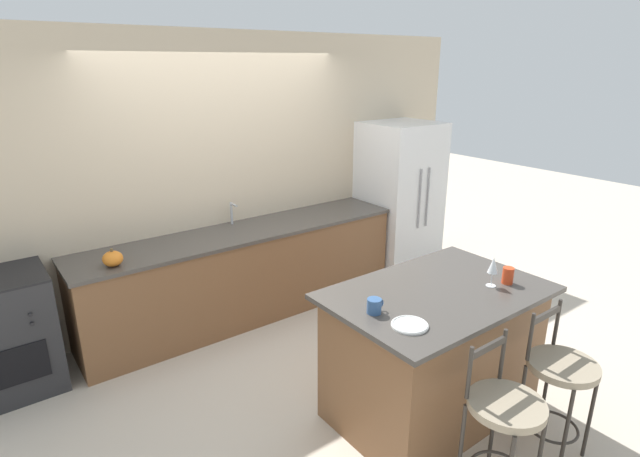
{
  "coord_description": "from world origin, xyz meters",
  "views": [
    {
      "loc": [
        -2.11,
        -3.67,
        2.42
      ],
      "look_at": [
        0.14,
        -0.66,
        1.16
      ],
      "focal_mm": 28.0,
      "sensor_mm": 36.0,
      "label": 1
    }
  ],
  "objects_px": {
    "bar_stool_near": "(503,420)",
    "dinner_plate": "(410,325)",
    "wine_glass": "(493,266)",
    "bar_stool_far": "(559,379)",
    "coffee_mug": "(374,306)",
    "refrigerator": "(398,199)",
    "tumbler_cup": "(508,275)",
    "pumpkin_decoration": "(113,259)"
  },
  "relations": [
    {
      "from": "bar_stool_near",
      "to": "tumbler_cup",
      "type": "distance_m",
      "value": 1.06
    },
    {
      "from": "dinner_plate",
      "to": "tumbler_cup",
      "type": "bearing_deg",
      "value": 0.63
    },
    {
      "from": "coffee_mug",
      "to": "bar_stool_far",
      "type": "bearing_deg",
      "value": -41.96
    },
    {
      "from": "refrigerator",
      "to": "dinner_plate",
      "type": "height_order",
      "value": "refrigerator"
    },
    {
      "from": "bar_stool_near",
      "to": "wine_glass",
      "type": "distance_m",
      "value": 1.03
    },
    {
      "from": "bar_stool_far",
      "to": "wine_glass",
      "type": "relative_size",
      "value": 4.73
    },
    {
      "from": "bar_stool_near",
      "to": "wine_glass",
      "type": "height_order",
      "value": "wine_glass"
    },
    {
      "from": "bar_stool_far",
      "to": "wine_glass",
      "type": "bearing_deg",
      "value": 85.55
    },
    {
      "from": "bar_stool_near",
      "to": "dinner_plate",
      "type": "xyz_separation_m",
      "value": [
        -0.2,
        0.54,
        0.41
      ]
    },
    {
      "from": "tumbler_cup",
      "to": "bar_stool_far",
      "type": "bearing_deg",
      "value": -107.87
    },
    {
      "from": "dinner_plate",
      "to": "pumpkin_decoration",
      "type": "height_order",
      "value": "pumpkin_decoration"
    },
    {
      "from": "dinner_plate",
      "to": "wine_glass",
      "type": "bearing_deg",
      "value": 3.41
    },
    {
      "from": "pumpkin_decoration",
      "to": "refrigerator",
      "type": "bearing_deg",
      "value": 2.04
    },
    {
      "from": "wine_glass",
      "to": "bar_stool_far",
      "type": "bearing_deg",
      "value": -94.45
    },
    {
      "from": "refrigerator",
      "to": "tumbler_cup",
      "type": "xyz_separation_m",
      "value": [
        -1.2,
        -2.24,
        0.13
      ]
    },
    {
      "from": "refrigerator",
      "to": "bar_stool_far",
      "type": "relative_size",
      "value": 1.78
    },
    {
      "from": "bar_stool_far",
      "to": "bar_stool_near",
      "type": "bearing_deg",
      "value": -179.06
    },
    {
      "from": "refrigerator",
      "to": "bar_stool_near",
      "type": "xyz_separation_m",
      "value": [
        -1.97,
        -2.78,
        -0.33
      ]
    },
    {
      "from": "wine_glass",
      "to": "coffee_mug",
      "type": "height_order",
      "value": "wine_glass"
    },
    {
      "from": "wine_glass",
      "to": "tumbler_cup",
      "type": "xyz_separation_m",
      "value": [
        0.13,
        -0.04,
        -0.09
      ]
    },
    {
      "from": "bar_stool_near",
      "to": "bar_stool_far",
      "type": "height_order",
      "value": "same"
    },
    {
      "from": "refrigerator",
      "to": "coffee_mug",
      "type": "bearing_deg",
      "value": -138.07
    },
    {
      "from": "bar_stool_far",
      "to": "coffee_mug",
      "type": "distance_m",
      "value": 1.24
    },
    {
      "from": "dinner_plate",
      "to": "coffee_mug",
      "type": "bearing_deg",
      "value": 102.51
    },
    {
      "from": "tumbler_cup",
      "to": "pumpkin_decoration",
      "type": "xyz_separation_m",
      "value": [
        -2.07,
        2.12,
        -0.06
      ]
    },
    {
      "from": "refrigerator",
      "to": "pumpkin_decoration",
      "type": "relative_size",
      "value": 11.42
    },
    {
      "from": "wine_glass",
      "to": "tumbler_cup",
      "type": "bearing_deg",
      "value": -17.19
    },
    {
      "from": "bar_stool_far",
      "to": "pumpkin_decoration",
      "type": "distance_m",
      "value": 3.29
    },
    {
      "from": "dinner_plate",
      "to": "tumbler_cup",
      "type": "height_order",
      "value": "tumbler_cup"
    },
    {
      "from": "dinner_plate",
      "to": "bar_stool_far",
      "type": "bearing_deg",
      "value": -33.25
    },
    {
      "from": "refrigerator",
      "to": "wine_glass",
      "type": "xyz_separation_m",
      "value": [
        -1.33,
        -2.2,
        0.22
      ]
    },
    {
      "from": "bar_stool_near",
      "to": "dinner_plate",
      "type": "height_order",
      "value": "bar_stool_near"
    },
    {
      "from": "bar_stool_far",
      "to": "tumbler_cup",
      "type": "xyz_separation_m",
      "value": [
        0.17,
        0.54,
        0.46
      ]
    },
    {
      "from": "pumpkin_decoration",
      "to": "wine_glass",
      "type": "bearing_deg",
      "value": -47.0
    },
    {
      "from": "bar_stool_near",
      "to": "dinner_plate",
      "type": "relative_size",
      "value": 4.59
    },
    {
      "from": "dinner_plate",
      "to": "pumpkin_decoration",
      "type": "xyz_separation_m",
      "value": [
        -1.09,
        2.13,
        -0.01
      ]
    },
    {
      "from": "bar_stool_near",
      "to": "bar_stool_far",
      "type": "distance_m",
      "value": 0.6
    },
    {
      "from": "coffee_mug",
      "to": "tumbler_cup",
      "type": "height_order",
      "value": "tumbler_cup"
    },
    {
      "from": "refrigerator",
      "to": "tumbler_cup",
      "type": "height_order",
      "value": "refrigerator"
    },
    {
      "from": "refrigerator",
      "to": "tumbler_cup",
      "type": "distance_m",
      "value": 2.54
    },
    {
      "from": "pumpkin_decoration",
      "to": "dinner_plate",
      "type": "bearing_deg",
      "value": -62.91
    },
    {
      "from": "wine_glass",
      "to": "coffee_mug",
      "type": "relative_size",
      "value": 1.73
    }
  ]
}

